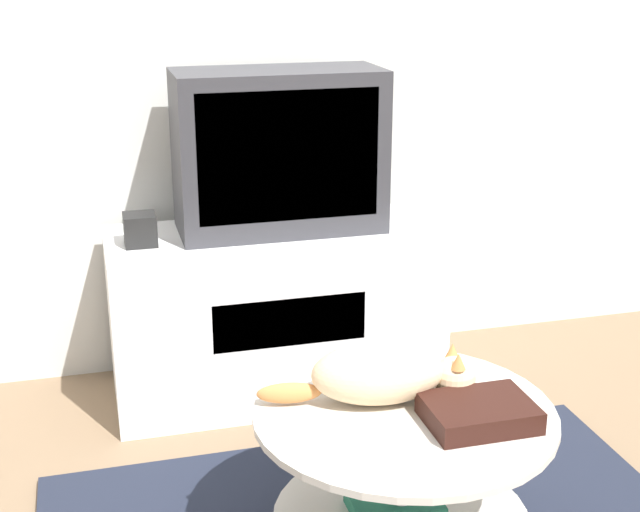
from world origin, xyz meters
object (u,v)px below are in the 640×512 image
at_px(tv, 279,151).
at_px(speaker, 140,230).
at_px(dvd_box, 479,413).
at_px(cat, 385,374).

relative_size(tv, speaker, 6.67).
xyz_separation_m(tv, dvd_box, (0.20, -1.18, -0.37)).
relative_size(speaker, dvd_box, 0.42).
bearing_deg(speaker, dvd_box, -59.47).
xyz_separation_m(speaker, cat, (0.49, -0.97, -0.11)).
bearing_deg(tv, dvd_box, -80.64).
relative_size(dvd_box, cat, 0.46).
bearing_deg(cat, tv, 100.22).
relative_size(tv, dvd_box, 2.80).
relative_size(tv, cat, 1.30).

